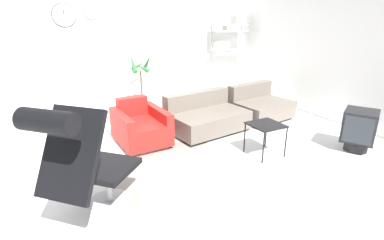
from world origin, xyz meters
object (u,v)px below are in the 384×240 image
Objects in this scene: couch_low at (206,118)px; potted_plant at (141,84)px; side_table at (266,127)px; lounge_chair at (81,155)px; armchair_red at (140,128)px; couch_second at (259,106)px; crt_television at (359,129)px; shelf_unit at (229,34)px.

potted_plant is (-0.56, 1.82, 0.31)m from couch_low.
side_table is (0.26, -1.25, 0.19)m from couch_low.
couch_low is (2.31, 1.62, -0.49)m from lounge_chair.
side_table is at bearing 94.69° from couch_low.
couch_second is (2.50, 0.09, -0.02)m from armchair_red.
couch_second is 1.84× the size of crt_television.
couch_second is 0.94× the size of potted_plant.
armchair_red is at bearing 102.27° from lounge_chair.
potted_plant reaches higher than couch_second.
couch_second is at bearing -105.62° from shelf_unit.
lounge_chair is 4.02m from couch_second.
side_table is at bearing -75.06° from potted_plant.
armchair_red is 1.48× the size of crt_television.
couch_low reaches higher than crt_television.
armchair_red is 0.80× the size of couch_second.
potted_plant is (-2.14, 3.63, 0.20)m from crt_television.
couch_low is 3.01× the size of side_table.
lounge_chair is 0.89× the size of couch_low.
side_table is 3.74m from shelf_unit.
potted_plant is (0.66, 1.81, 0.28)m from armchair_red.
shelf_unit reaches higher than armchair_red.
armchair_red reaches higher than couch_low.
couch_low is at bearing 101.95° from side_table.
couch_low is 0.70× the size of shelf_unit.
side_table is 0.23× the size of shelf_unit.
potted_plant is at bearing -50.39° from couch_second.
armchair_red reaches higher than side_table.
lounge_chair is 2.68× the size of side_table.
side_table is 3.18m from potted_plant.
potted_plant is at bearing -80.32° from couch_low.
couch_second is 2.46× the size of side_table.
armchair_red is 2.50m from couch_second.
shelf_unit is at bearing 64.30° from side_table.
lounge_chair is at bearing -171.75° from side_table.
potted_plant is (-1.84, 1.73, 0.31)m from couch_second.
couch_low is 1.15× the size of potted_plant.
couch_second is (1.29, 0.10, 0.00)m from couch_low.
shelf_unit is (0.52, 1.87, 1.29)m from couch_second.
shelf_unit reaches higher than couch_second.
couch_low is at bearing -3.04° from couch_second.
lounge_chair reaches higher than crt_television.
couch_second is at bearing 52.68° from side_table.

